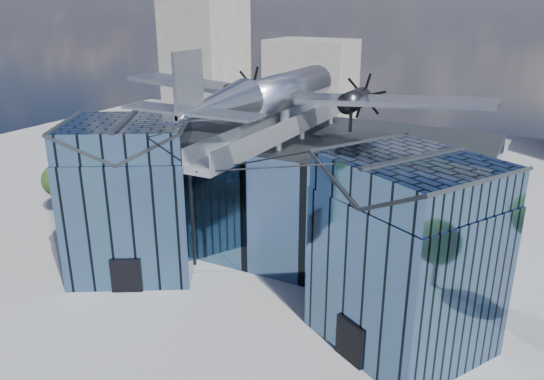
% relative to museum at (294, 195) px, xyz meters
% --- Properties ---
extents(ground_plane, '(120.00, 120.00, 0.00)m').
position_rel_museum_xyz_m(ground_plane, '(-0.00, -5.82, -5.54)').
color(ground_plane, gray).
extents(museum, '(32.88, 24.50, 17.60)m').
position_rel_museum_xyz_m(museum, '(0.00, 0.00, 0.00)').
color(museum, '#3F5E82').
rests_on(museum, ground).
extents(bg_towers, '(77.00, 24.50, 26.00)m').
position_rel_museum_xyz_m(bg_towers, '(1.45, 44.67, 4.47)').
color(bg_towers, slate).
rests_on(bg_towers, ground).
extents(tree_side_w, '(3.62, 3.62, 5.12)m').
position_rel_museum_xyz_m(tree_side_w, '(-24.60, -1.65, -2.07)').
color(tree_side_w, black).
rests_on(tree_side_w, ground).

